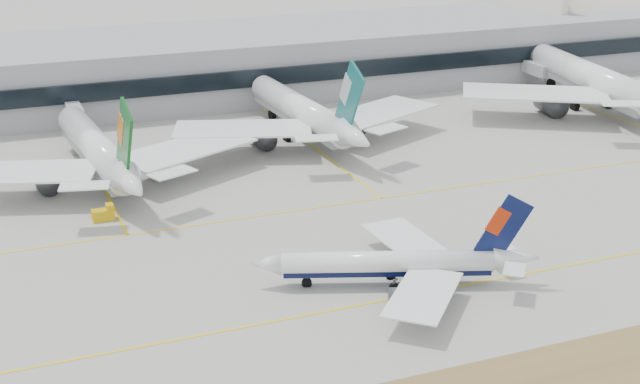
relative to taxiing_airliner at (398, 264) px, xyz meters
name	(u,v)px	position (x,y,z in m)	size (l,w,h in m)	color
ground	(363,286)	(-4.53, 1.50, -3.22)	(3000.00, 3000.00, 0.00)	gray
taxiing_airliner	(398,264)	(0.00, 0.00, 0.00)	(38.33, 32.47, 13.36)	white
widebody_eva	(99,152)	(-30.93, 58.69, 2.31)	(58.20, 57.09, 20.80)	white
widebody_cathay	(304,114)	(12.88, 69.11, 2.45)	(59.75, 58.47, 21.32)	white
widebody_china_air	(596,82)	(84.74, 66.34, 3.46)	(69.77, 68.94, 25.15)	white
terminal	(170,67)	(-4.53, 116.34, 4.28)	(280.00, 43.10, 15.00)	gray
hangar	(619,40)	(150.04, 136.50, -3.08)	(91.00, 60.00, 60.00)	beige
gse_b	(104,214)	(-33.46, 39.35, -2.17)	(3.55, 2.00, 2.60)	gold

